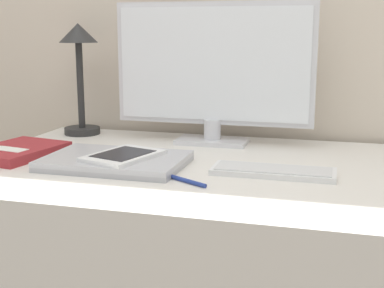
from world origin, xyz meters
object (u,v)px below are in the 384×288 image
monitor (213,70)px  desk_lamp (79,60)px  keyboard (273,171)px  laptop (115,161)px  ereader (123,155)px  pen (180,179)px  notebook (17,151)px

monitor → desk_lamp: 0.42m
monitor → keyboard: 0.40m
laptop → ereader: 0.03m
ereader → pen: (0.16, -0.08, -0.02)m
laptop → pen: (0.18, -0.08, -0.01)m
ereader → desk_lamp: size_ratio=0.62×
monitor → desk_lamp: size_ratio=1.67×
keyboard → pen: 0.21m
ereader → pen: size_ratio=1.57×
monitor → keyboard: monitor is taller
monitor → keyboard: (0.21, -0.29, -0.20)m
pen → notebook: bearing=166.4°
monitor → pen: size_ratio=4.20×
keyboard → notebook: bearing=179.7°
ereader → notebook: bearing=173.3°
keyboard → desk_lamp: bearing=153.2°
keyboard → ereader: bearing=-174.7°
notebook → pen: 0.48m
keyboard → desk_lamp: 0.73m
keyboard → desk_lamp: size_ratio=0.82×
ereader → desk_lamp: bearing=128.9°
pen → laptop: bearing=155.6°
monitor → pen: 0.44m
monitor → notebook: monitor is taller
monitor → pen: monitor is taller
pen → ereader: bearing=154.6°
keyboard → pen: bearing=-149.3°
desk_lamp → notebook: 0.38m
monitor → notebook: 0.56m
ereader → notebook: (-0.30, 0.04, -0.02)m
keyboard → pen: (-0.18, -0.11, -0.00)m
ereader → desk_lamp: (-0.28, 0.34, 0.20)m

